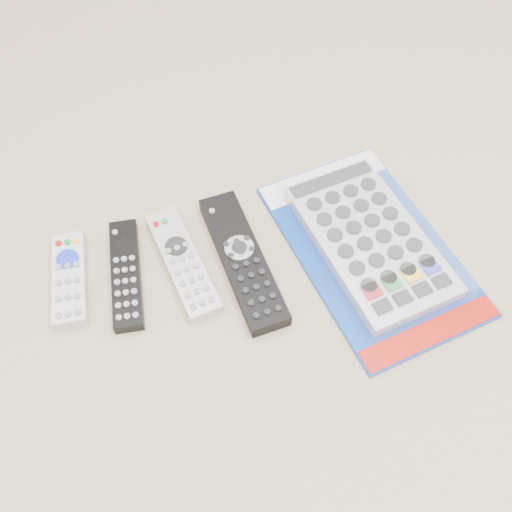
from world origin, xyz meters
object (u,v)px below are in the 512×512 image
object	(u,v)px
remote_slim_black	(126,274)
jumbo_remote_packaged	(370,239)
remote_large_black	(243,260)
remote_small_grey	(70,279)
remote_silver_dvd	(183,263)

from	to	relation	value
remote_slim_black	jumbo_remote_packaged	size ratio (longest dim) A/B	0.50
remote_large_black	jumbo_remote_packaged	size ratio (longest dim) A/B	0.65
remote_small_grey	jumbo_remote_packaged	distance (m)	0.43
remote_small_grey	jumbo_remote_packaged	world-z (taller)	jumbo_remote_packaged
remote_slim_black	remote_large_black	size ratio (longest dim) A/B	0.77
remote_slim_black	remote_silver_dvd	size ratio (longest dim) A/B	0.93
remote_small_grey	jumbo_remote_packaged	size ratio (longest dim) A/B	0.42
remote_silver_dvd	remote_large_black	size ratio (longest dim) A/B	0.82
remote_large_black	jumbo_remote_packaged	world-z (taller)	jumbo_remote_packaged
remote_small_grey	remote_silver_dvd	bearing A→B (deg)	-0.91
remote_small_grey	jumbo_remote_packaged	bearing A→B (deg)	-2.74
remote_silver_dvd	jumbo_remote_packaged	size ratio (longest dim) A/B	0.53
remote_slim_black	remote_large_black	distance (m)	0.17
remote_large_black	jumbo_remote_packaged	distance (m)	0.19
remote_silver_dvd	remote_large_black	bearing A→B (deg)	-22.23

